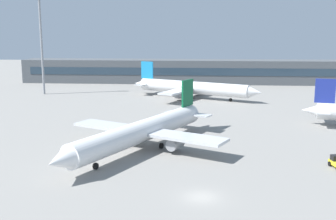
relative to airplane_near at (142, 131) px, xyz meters
The scene contains 5 objects.
ground_plane 22.83m from the airplane_near, 63.83° to the left, with size 400.00×400.00×0.00m, color gray.
terminal_building 94.00m from the airplane_near, 83.91° to the left, with size 138.52×12.13×9.00m.
airplane_near is the anchor object (origin of this frame).
airplane_far 56.01m from the airplane_near, 82.14° to the left, with size 39.30×28.39×10.44m.
floodlight_tower_west 73.74m from the airplane_near, 123.68° to the left, with size 3.20×0.80×30.61m.
Camera 1 is at (-0.40, -46.65, 19.56)m, focal length 43.80 mm.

